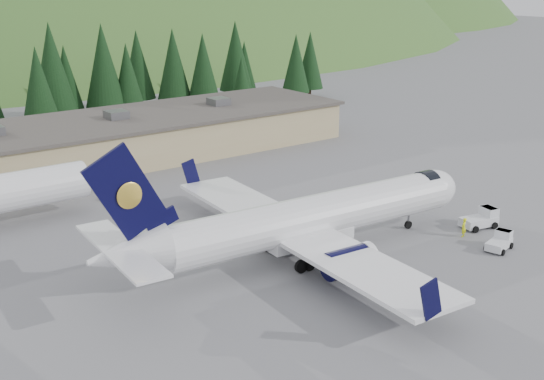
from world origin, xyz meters
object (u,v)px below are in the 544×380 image
Objects in this scene: baggage_tug_b at (481,219)px; ramp_worker at (464,227)px; baggage_tug_a at (500,241)px; airliner at (306,220)px; terminal_building at (80,144)px.

baggage_tug_b is 2.09× the size of ramp_worker.
baggage_tug_b is 3.31m from ramp_worker.
baggage_tug_b reaches higher than baggage_tug_a.
airliner is 38.14m from terminal_building.
ramp_worker is at bearing -67.44° from terminal_building.
baggage_tug_a is 3.67m from ramp_worker.
terminal_building is (-3.99, 37.92, -0.49)m from airliner.
terminal_building is at bearing 100.23° from airliner.
ramp_worker is (13.93, -5.19, -2.23)m from airliner.
terminal_building is 46.72m from ramp_worker.
airliner is 20.12× the size of ramp_worker.
ramp_worker reaches higher than baggage_tug_a.
baggage_tug_a is at bearing -27.82° from airliner.
baggage_tug_b is at bearing 166.80° from ramp_worker.
airliner is 15.03m from ramp_worker.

